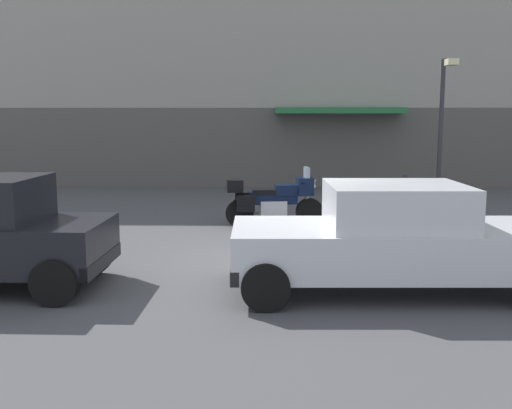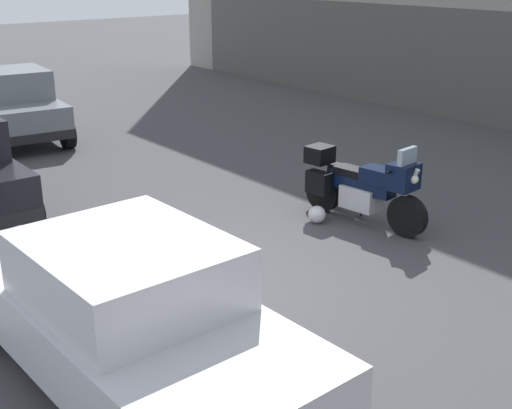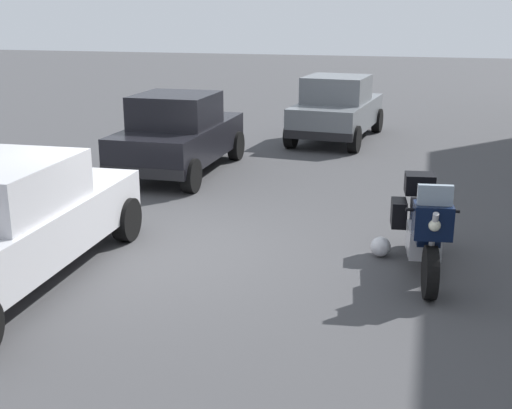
# 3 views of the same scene
# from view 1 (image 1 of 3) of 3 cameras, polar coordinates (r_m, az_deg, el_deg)

# --- Properties ---
(ground_plane) EXTENTS (80.00, 80.00, 0.00)m
(ground_plane) POSITION_cam_1_polar(r_m,az_deg,el_deg) (10.05, 2.57, -5.83)
(ground_plane) COLOR #424244
(building_facade_rear) EXTENTS (32.73, 3.40, 11.32)m
(building_facade_rear) POSITION_cam_1_polar(r_m,az_deg,el_deg) (22.15, 2.06, 16.64)
(building_facade_rear) COLOR gray
(building_facade_rear) RESTS_ON ground
(motorcycle) EXTENTS (2.26, 0.86, 1.36)m
(motorcycle) POSITION_cam_1_polar(r_m,az_deg,el_deg) (13.35, 1.65, 0.48)
(motorcycle) COLOR black
(motorcycle) RESTS_ON ground
(helmet) EXTENTS (0.28, 0.28, 0.28)m
(helmet) POSITION_cam_1_polar(r_m,az_deg,el_deg) (12.88, -0.16, -1.98)
(helmet) COLOR silver
(helmet) RESTS_ON ground
(car_sedan_far) EXTENTS (4.61, 2.01, 1.56)m
(car_sedan_far) POSITION_cam_1_polar(r_m,az_deg,el_deg) (8.55, 13.12, -3.22)
(car_sedan_far) COLOR silver
(car_sedan_far) RESTS_ON ground
(streetlamp_curbside) EXTENTS (0.28, 0.94, 4.03)m
(streetlamp_curbside) POSITION_cam_1_polar(r_m,az_deg,el_deg) (16.67, 17.76, 8.19)
(streetlamp_curbside) COLOR #2D2D33
(streetlamp_curbside) RESTS_ON ground
(bollard_curbside) EXTENTS (0.16, 0.16, 1.00)m
(bollard_curbside) POSITION_cam_1_polar(r_m,az_deg,el_deg) (16.41, 14.31, 1.40)
(bollard_curbside) COLOR #333338
(bollard_curbside) RESTS_ON ground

